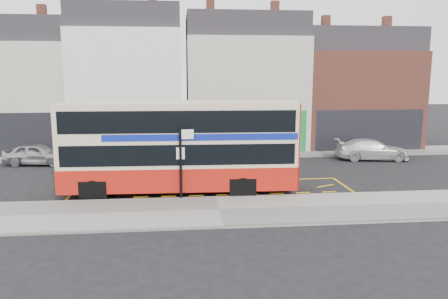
{
  "coord_description": "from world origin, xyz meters",
  "views": [
    {
      "loc": [
        -1.58,
        -20.15,
        5.88
      ],
      "look_at": [
        0.64,
        2.0,
        1.98
      ],
      "focal_mm": 35.0,
      "sensor_mm": 36.0,
      "label": 1
    }
  ],
  "objects": [
    {
      "name": "car_white",
      "position": [
        11.49,
        8.22,
        0.71
      ],
      "size": [
        5.09,
        2.61,
        1.41
      ],
      "primitive_type": "imported",
      "rotation": [
        0.0,
        0.0,
        1.44
      ],
      "color": "silver",
      "rests_on": "ground"
    },
    {
      "name": "terrace_right",
      "position": [
        12.5,
        14.99,
        4.57
      ],
      "size": [
        9.0,
        8.01,
        10.3
      ],
      "color": "#974D3C",
      "rests_on": "ground"
    },
    {
      "name": "terrace_green_shop",
      "position": [
        3.5,
        14.99,
        5.07
      ],
      "size": [
        9.0,
        8.01,
        11.3
      ],
      "color": "beige",
      "rests_on": "ground"
    },
    {
      "name": "ground",
      "position": [
        0.0,
        0.0,
        0.0
      ],
      "size": [
        120.0,
        120.0,
        0.0
      ],
      "primitive_type": "plane",
      "color": "black",
      "rests_on": "ground"
    },
    {
      "name": "kerb",
      "position": [
        0.0,
        -0.38,
        0.07
      ],
      "size": [
        40.0,
        0.15,
        0.15
      ],
      "primitive_type": "cube",
      "color": "gray",
      "rests_on": "ground"
    },
    {
      "name": "terrace_left",
      "position": [
        -5.5,
        14.99,
        5.32
      ],
      "size": [
        8.0,
        8.01,
        11.8
      ],
      "color": "white",
      "rests_on": "ground"
    },
    {
      "name": "car_grey",
      "position": [
        -2.89,
        9.63,
        0.66
      ],
      "size": [
        4.07,
        1.51,
        1.33
      ],
      "primitive_type": "imported",
      "rotation": [
        0.0,
        0.0,
        1.6
      ],
      "color": "#37393E",
      "rests_on": "ground"
    },
    {
      "name": "bus_stop_post",
      "position": [
        -1.54,
        -0.4,
        2.12
      ],
      "size": [
        0.83,
        0.15,
        3.32
      ],
      "rotation": [
        0.0,
        0.0,
        0.04
      ],
      "color": "black",
      "rests_on": "pavement"
    },
    {
      "name": "terrace_far_left",
      "position": [
        -13.5,
        14.99,
        4.82
      ],
      "size": [
        8.0,
        8.01,
        10.8
      ],
      "color": "beige",
      "rests_on": "ground"
    },
    {
      "name": "pavement",
      "position": [
        0.0,
        -2.3,
        0.07
      ],
      "size": [
        40.0,
        4.0,
        0.15
      ],
      "primitive_type": "cube",
      "color": "gray",
      "rests_on": "ground"
    },
    {
      "name": "far_pavement",
      "position": [
        0.0,
        11.0,
        0.07
      ],
      "size": [
        50.0,
        3.0,
        0.15
      ],
      "primitive_type": "cube",
      "color": "gray",
      "rests_on": "ground"
    },
    {
      "name": "double_decker_bus",
      "position": [
        -1.6,
        0.99,
        2.38
      ],
      "size": [
        11.39,
        2.91,
        4.52
      ],
      "rotation": [
        0.0,
        0.0,
        -0.03
      ],
      "color": "beige",
      "rests_on": "ground"
    },
    {
      "name": "car_silver",
      "position": [
        -10.87,
        8.7,
        0.71
      ],
      "size": [
        4.32,
        2.14,
        1.42
      ],
      "primitive_type": "imported",
      "rotation": [
        0.0,
        0.0,
        1.46
      ],
      "color": "#A7A8AC",
      "rests_on": "ground"
    },
    {
      "name": "road_markings",
      "position": [
        0.0,
        1.6,
        0.01
      ],
      "size": [
        14.0,
        3.4,
        0.01
      ],
      "primitive_type": null,
      "color": "yellow",
      "rests_on": "ground"
    },
    {
      "name": "street_tree_right",
      "position": [
        4.82,
        12.49,
        3.37
      ],
      "size": [
        2.29,
        2.29,
        4.96
      ],
      "color": "black",
      "rests_on": "ground"
    }
  ]
}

